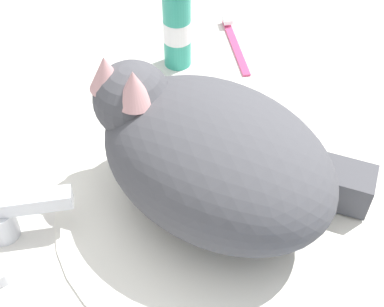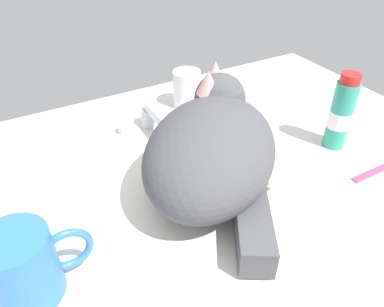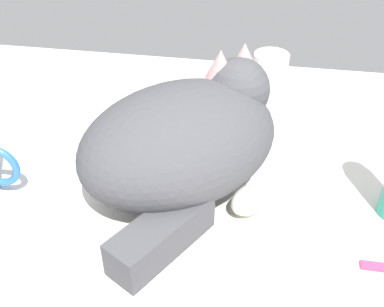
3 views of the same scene
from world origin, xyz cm
name	(u,v)px [view 1 (image 1 of 3)]	position (x,y,z in cm)	size (l,w,h in cm)	color
ground_plane	(213,213)	(0.00, 0.00, -1.50)	(110.00, 82.50, 3.00)	silver
sink_basin	(214,203)	(0.00, 0.00, 0.32)	(37.53, 37.53, 0.64)	white
faucet	(11,218)	(0.00, 23.04, 2.61)	(14.06, 10.19, 5.98)	silver
cat	(211,154)	(0.74, 0.39, 8.23)	(33.60, 35.49, 17.18)	#4C4C51
toothpaste_bottle	(175,24)	(28.57, 0.25, 7.05)	(4.26, 4.26, 15.07)	teal
toothbrush	(234,42)	(32.00, -9.90, 0.52)	(15.36, 1.45, 1.60)	#D83F72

